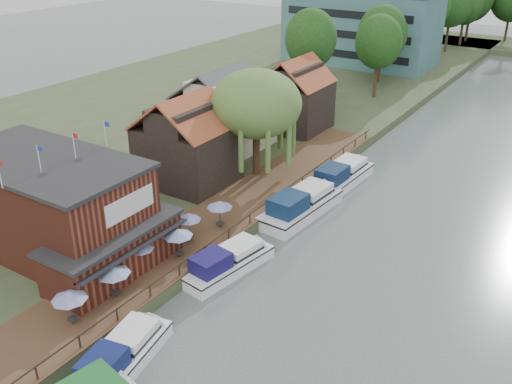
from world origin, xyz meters
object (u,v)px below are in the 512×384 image
Objects in this scene: hotel_block at (361,26)px; umbrella_1 at (114,282)px; pub at (67,210)px; umbrella_2 at (141,256)px; umbrella_3 at (178,243)px; cruiser_1 at (228,259)px; umbrella_4 at (189,227)px; umbrella_0 at (71,308)px; cruiser_0 at (121,353)px; cottage_a at (187,140)px; cottage_b at (223,108)px; cottage_c at (296,94)px; cruiser_2 at (301,202)px; willow at (256,124)px; cruiser_3 at (341,173)px; umbrella_5 at (220,214)px.

hotel_block is 10.69× the size of umbrella_1.
pub is at bearing 161.48° from umbrella_1.
umbrella_1 is 3.34m from umbrella_2.
umbrella_3 is 0.26× the size of cruiser_1.
umbrella_4 is (6.24, 6.18, -2.36)m from pub.
umbrella_0 is 0.27× the size of cruiser_0.
hotel_block is 56.47m from cottage_a.
umbrella_0 is at bearing -70.91° from cottage_b.
cottage_c is at bearing 100.64° from umbrella_1.
cruiser_1 is 10.88m from cruiser_2.
cruiser_2 is (14.51, -8.56, -3.93)m from cottage_b.
cottage_a is at bearing -131.99° from willow.
umbrella_4 reaches higher than cruiser_1.
pub is at bearing 140.61° from cruiser_0.
pub is 8.42× the size of umbrella_3.
umbrella_0 is at bearing -83.07° from willow.
willow is 22.87m from umbrella_1.
cruiser_0 is (10.97, -40.01, -4.19)m from cottage_c.
umbrella_1 reaches higher than cruiser_1.
cruiser_3 is (3.55, 20.46, -1.03)m from umbrella_3.
umbrella_0 is 1.00× the size of umbrella_5.
cottage_a reaches higher than umbrella_1.
cottage_a is at bearing -82.87° from hotel_block.
cruiser_0 is (14.97, -31.01, -4.19)m from cottage_b.
hotel_block is at bearing 102.71° from willow.
cruiser_1 is 0.85× the size of cruiser_2.
cottage_b is 26.22m from umbrella_2.
umbrella_3 is (7.14, 3.82, -2.36)m from pub.
hotel_block reaches higher than cottage_c.
cottage_a reaches higher than umbrella_0.
cottage_a reaches higher than cruiser_3.
umbrella_2 is at bearing 94.47° from umbrella_0.
cottage_a is 0.82× the size of willow.
hotel_block is at bearing 102.70° from umbrella_3.
umbrella_2 is 16.10m from cruiser_2.
umbrella_0 is (6.63, -5.70, -2.36)m from pub.
pub is 8.42× the size of umbrella_0.
willow reaches higher than umbrella_1.
umbrella_2 is 1.00× the size of umbrella_3.
cottage_b is at bearing 109.09° from umbrella_0.
umbrella_1 and umbrella_2 have the same top height.
umbrella_1 is 0.26× the size of cruiser_1.
hotel_block is 50.66m from cruiser_3.
umbrella_3 is at bearing -97.35° from cruiser_3.
umbrella_4 is at bearing -77.61° from hotel_block.
umbrella_5 is at bearing 83.69° from umbrella_2.
umbrella_2 reaches higher than cruiser_2.
cottage_b reaches higher than umbrella_4.
cruiser_2 is at bearing -71.26° from hotel_block.
cruiser_2 reaches higher than cruiser_3.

